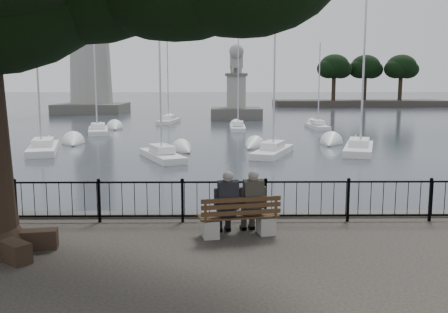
{
  "coord_description": "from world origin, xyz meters",
  "views": [
    {
      "loc": [
        -0.14,
        -9.21,
        3.36
      ],
      "look_at": [
        0.0,
        2.5,
        1.6
      ],
      "focal_mm": 40.0,
      "sensor_mm": 36.0,
      "label": 1
    }
  ],
  "objects_px": {
    "bench": "(239,222)",
    "lion_monument": "(236,100)",
    "lighthouse": "(89,26)",
    "person_right": "(252,204)",
    "person_left": "(227,206)"
  },
  "relations": [
    {
      "from": "bench",
      "to": "lion_monument",
      "type": "bearing_deg",
      "value": 88.01
    },
    {
      "from": "bench",
      "to": "person_right",
      "type": "distance_m",
      "value": 0.48
    },
    {
      "from": "bench",
      "to": "lighthouse",
      "type": "bearing_deg",
      "value": 106.81
    },
    {
      "from": "person_left",
      "to": "lion_monument",
      "type": "xyz_separation_m",
      "value": [
        1.95,
        48.51,
        0.51
      ]
    },
    {
      "from": "bench",
      "to": "lighthouse",
      "type": "distance_m",
      "value": 64.22
    },
    {
      "from": "person_right",
      "to": "lion_monument",
      "type": "relative_size",
      "value": 0.17
    },
    {
      "from": "lion_monument",
      "to": "person_right",
      "type": "bearing_deg",
      "value": -91.66
    },
    {
      "from": "person_left",
      "to": "lion_monument",
      "type": "height_order",
      "value": "lion_monument"
    },
    {
      "from": "person_left",
      "to": "person_right",
      "type": "xyz_separation_m",
      "value": [
        0.55,
        0.11,
        0.0
      ]
    },
    {
      "from": "bench",
      "to": "person_left",
      "type": "xyz_separation_m",
      "value": [
        -0.27,
        0.05,
        0.35
      ]
    },
    {
      "from": "bench",
      "to": "person_left",
      "type": "relative_size",
      "value": 1.24
    },
    {
      "from": "person_left",
      "to": "lighthouse",
      "type": "distance_m",
      "value": 64.04
    },
    {
      "from": "person_right",
      "to": "lighthouse",
      "type": "height_order",
      "value": "lighthouse"
    },
    {
      "from": "bench",
      "to": "person_right",
      "type": "height_order",
      "value": "person_right"
    },
    {
      "from": "person_left",
      "to": "lighthouse",
      "type": "relative_size",
      "value": 0.05
    }
  ]
}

